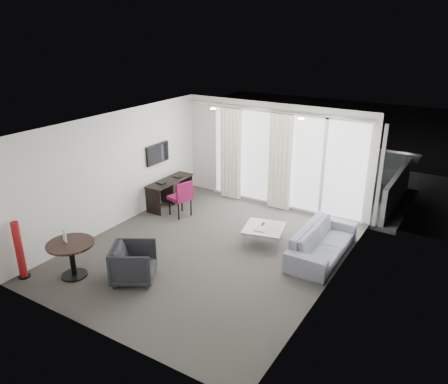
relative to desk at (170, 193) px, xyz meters
The scene contains 28 objects.
floor 2.69m from the desk, 35.04° to the right, with size 5.00×6.00×0.00m, color #423E3A.
ceiling 3.50m from the desk, 35.04° to the right, with size 5.00×6.00×0.00m, color white.
wall_left 1.84m from the desk, 101.72° to the right, with size 0.00×6.00×2.60m, color silver.
wall_right 5.02m from the desk, 18.10° to the right, with size 0.00×6.00×2.60m, color silver.
wall_front 5.12m from the desk, 64.28° to the right, with size 5.00×0.00×2.60m, color silver.
window_panel 3.00m from the desk, 30.37° to the left, with size 4.00×0.02×2.38m, color white, non-canonical shape.
window_frame 3.00m from the desk, 30.11° to the left, with size 4.10×0.06×2.44m, color white, non-canonical shape.
curtain_left 1.86m from the desk, 51.32° to the left, with size 0.60×0.20×2.38m, color silver, non-canonical shape.
curtain_right 2.89m from the desk, 27.93° to the left, with size 0.60×0.20×2.38m, color silver, non-canonical shape.
curtain_track 3.30m from the desk, 30.58° to the left, with size 4.80×0.04×0.04m, color #B2B2B7, non-canonical shape.
downlight_a 2.59m from the desk, ahead, with size 0.12×0.12×0.02m, color #FFE0B2.
downlight_b 4.06m from the desk, ahead, with size 0.12×0.12×0.02m, color #FFE0B2.
desk is the anchor object (origin of this frame).
tv 1.05m from the desk, 163.58° to the right, with size 0.05×0.80×0.50m, color black, non-canonical shape.
desk_chair 0.73m from the desk, 32.65° to the right, with size 0.49×0.46×0.90m, color maroon, non-canonical shape.
round_table 3.67m from the desk, 80.94° to the right, with size 0.85×0.85×0.68m, color black, non-canonical shape.
menu_card 3.68m from the desk, 82.66° to the right, with size 0.13×0.02×0.23m, color white, non-canonical shape.
red_lamp 4.15m from the desk, 92.52° to the right, with size 0.22×0.22×1.11m, color maroon.
tub_armchair 3.54m from the desk, 62.58° to the right, with size 0.74×0.76×0.69m, color black.
coffee_table 3.05m from the desk, 11.78° to the right, with size 0.81×0.81×0.36m, color gray, non-canonical shape.
remote 2.94m from the desk, 10.01° to the right, with size 0.05×0.17×0.02m, color black, non-canonical shape.
magazine 3.06m from the desk, 13.96° to the right, with size 0.23×0.30×0.02m, color gray, non-canonical shape.
sofa 4.26m from the desk, ahead, with size 2.09×0.82×0.61m, color slate.
terrace_slab 3.89m from the desk, 50.11° to the left, with size 5.60×3.00×0.12m, color #4D4D50.
rattan_chair_a 3.81m from the desk, 35.38° to the left, with size 0.61×0.61×0.89m, color #503122, non-canonical shape.
rattan_chair_b 4.94m from the desk, 33.83° to the left, with size 0.59×0.59×0.87m, color #503122, non-canonical shape.
rattan_table 4.63m from the desk, 41.20° to the left, with size 0.48×0.48×0.48m, color #503122, non-canonical shape.
balustrade 5.07m from the desk, 60.68° to the left, with size 5.50×0.06×1.05m, color #B2B2B7, non-canonical shape.
Camera 1 is at (4.41, -6.60, 4.36)m, focal length 35.00 mm.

